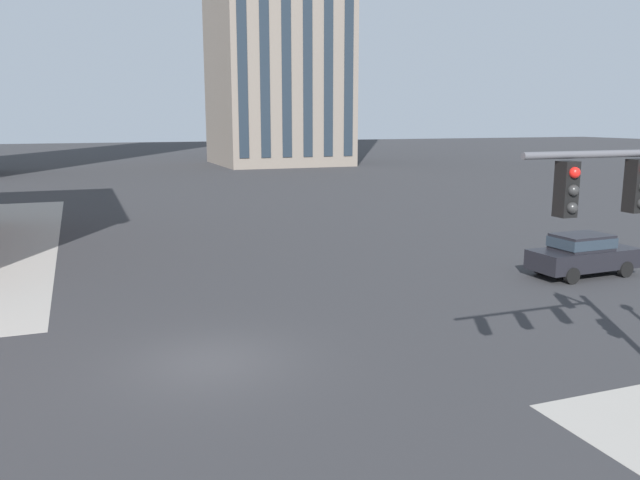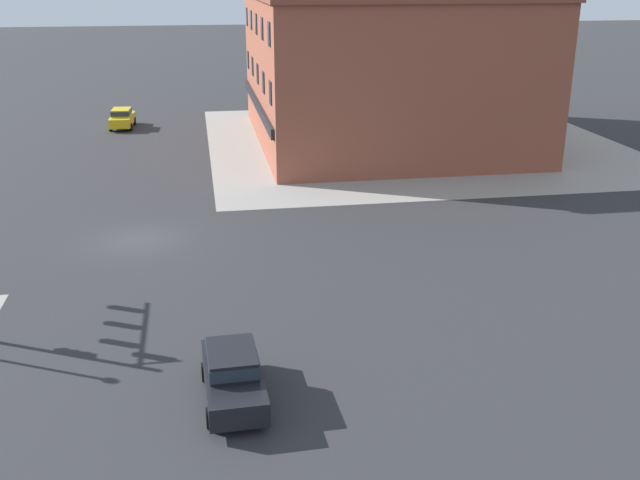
# 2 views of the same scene
# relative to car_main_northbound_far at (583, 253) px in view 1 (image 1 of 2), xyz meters

# --- Properties ---
(ground_plane) EXTENTS (320.00, 320.00, 0.00)m
(ground_plane) POSITION_rel_car_main_northbound_far_xyz_m (-15.61, -3.88, -0.92)
(ground_plane) COLOR #2D2D30
(car_main_northbound_far) EXTENTS (4.46, 2.00, 1.68)m
(car_main_northbound_far) POSITION_rel_car_main_northbound_far_xyz_m (0.00, 0.00, 0.00)
(car_main_northbound_far) COLOR black
(car_main_northbound_far) RESTS_ON ground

